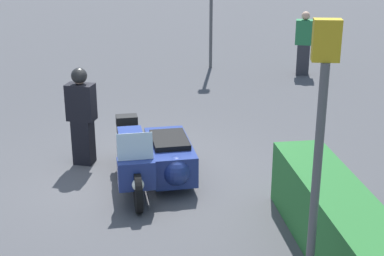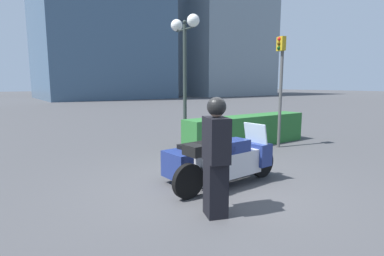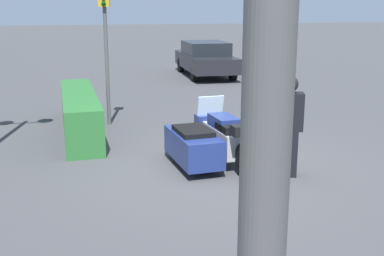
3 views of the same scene
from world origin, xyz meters
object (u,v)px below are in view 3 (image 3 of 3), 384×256
object	(u,v)px
police_motorcycle	(205,140)
hedge_bush_curbside	(80,112)
officer_rider	(288,124)
parked_car_background	(205,58)
traffic_light_far	(256,207)
traffic_light_near	(106,37)

from	to	relation	value
police_motorcycle	hedge_bush_curbside	world-z (taller)	police_motorcycle
officer_rider	parked_car_background	world-z (taller)	officer_rider
parked_car_background	traffic_light_far	bearing A→B (deg)	167.14
hedge_bush_curbside	parked_car_background	world-z (taller)	parked_car_background
officer_rider	hedge_bush_curbside	xyz separation A→B (m)	(4.01, 3.29, -0.45)
police_motorcycle	traffic_light_far	size ratio (longest dim) A/B	0.67
traffic_light_far	parked_car_background	xyz separation A→B (m)	(18.81, -5.68, -1.68)
police_motorcycle	hedge_bush_curbside	xyz separation A→B (m)	(3.00, 2.12, 0.02)
hedge_bush_curbside	traffic_light_far	size ratio (longest dim) A/B	1.17
traffic_light_far	parked_car_background	size ratio (longest dim) A/B	0.78
police_motorcycle	parked_car_background	world-z (taller)	parked_car_background
officer_rider	traffic_light_near	xyz separation A→B (m)	(4.57, 2.56, 1.23)
police_motorcycle	traffic_light_near	size ratio (longest dim) A/B	0.78
police_motorcycle	officer_rider	bearing A→B (deg)	-133.51
police_motorcycle	officer_rider	size ratio (longest dim) A/B	1.46
officer_rider	traffic_light_near	distance (m)	5.38
traffic_light_near	parked_car_background	size ratio (longest dim) A/B	0.67
parked_car_background	hedge_bush_curbside	bearing A→B (deg)	150.12
police_motorcycle	traffic_light_near	distance (m)	4.18
officer_rider	parked_car_background	xyz separation A→B (m)	(12.39, -2.33, -0.15)
hedge_bush_curbside	traffic_light_far	distance (m)	10.61
hedge_bush_curbside	traffic_light_near	world-z (taller)	traffic_light_near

